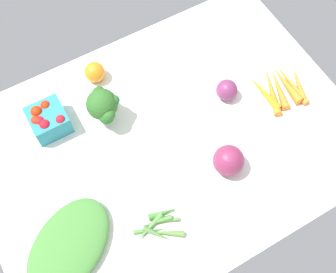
{
  "coord_description": "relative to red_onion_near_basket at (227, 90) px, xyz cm",
  "views": [
    {
      "loc": [
        -25.26,
        -44.31,
        107.61
      ],
      "look_at": [
        0.0,
        0.0,
        4.0
      ],
      "focal_mm": 45.11,
      "sensor_mm": 36.0,
      "label": 1
    }
  ],
  "objects": [
    {
      "name": "tablecloth",
      "position": [
        -21.74,
        -4.11,
        -4.1
      ],
      "size": [
        104.0,
        76.0,
        2.0
      ],
      "primitive_type": "cube",
      "color": "white",
      "rests_on": "ground"
    },
    {
      "name": "red_onion_near_basket",
      "position": [
        0.0,
        0.0,
        0.0
      ],
      "size": [
        6.2,
        6.2,
        6.2
      ],
      "primitive_type": "sphere",
      "color": "#782F5B",
      "rests_on": "tablecloth"
    },
    {
      "name": "red_onion_center",
      "position": [
        -12.0,
        -18.92,
        1.06
      ],
      "size": [
        8.32,
        8.32,
        8.32
      ],
      "primitive_type": "sphere",
      "color": "#832B4E",
      "rests_on": "tablecloth"
    },
    {
      "name": "okra_pile",
      "position": [
        -36.11,
        -24.08,
        -2.28
      ],
      "size": [
        14.41,
        9.66,
        1.76
      ],
      "color": "#438535",
      "rests_on": "tablecloth"
    },
    {
      "name": "carrot_bunch",
      "position": [
        15.2,
        -6.0,
        -1.85
      ],
      "size": [
        16.27,
        16.87,
        2.92
      ],
      "color": "orange",
      "rests_on": "tablecloth"
    },
    {
      "name": "berry_basket",
      "position": [
        -48.33,
        15.89,
        0.83
      ],
      "size": [
        9.87,
        9.87,
        8.15
      ],
      "color": "teal",
      "rests_on": "tablecloth"
    },
    {
      "name": "broccoli_head",
      "position": [
        -33.66,
        10.37,
        4.15
      ],
      "size": [
        9.1,
        10.94,
        11.97
      ],
      "color": "#98C38C",
      "rests_on": "tablecloth"
    },
    {
      "name": "leafy_greens_clump",
      "position": [
        -57.41,
        -17.92,
        -1.01
      ],
      "size": [
        30.73,
        27.95,
        4.18
      ],
      "primitive_type": "ellipsoid",
      "rotation": [
        0.0,
        0.0,
        3.71
      ],
      "color": "#438136",
      "rests_on": "tablecloth"
    },
    {
      "name": "heirloom_tomato_orange",
      "position": [
        -30.25,
        24.37,
        -0.05
      ],
      "size": [
        6.1,
        6.1,
        6.1
      ],
      "primitive_type": "sphere",
      "color": "orange",
      "rests_on": "tablecloth"
    }
  ]
}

